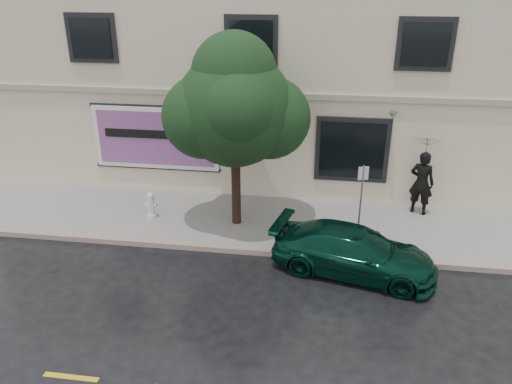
# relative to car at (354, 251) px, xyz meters

# --- Properties ---
(ground) EXTENTS (90.00, 90.00, 0.00)m
(ground) POSITION_rel_car_xyz_m (-3.23, -0.99, -0.60)
(ground) COLOR black
(ground) RESTS_ON ground
(sidewalk) EXTENTS (20.00, 3.50, 0.15)m
(sidewalk) POSITION_rel_car_xyz_m (-3.23, 2.26, -0.53)
(sidewalk) COLOR gray
(sidewalk) RESTS_ON ground
(curb) EXTENTS (20.00, 0.18, 0.16)m
(curb) POSITION_rel_car_xyz_m (-3.23, 0.51, -0.53)
(curb) COLOR gray
(curb) RESTS_ON ground
(building) EXTENTS (20.00, 8.12, 7.00)m
(building) POSITION_rel_car_xyz_m (-3.23, 8.01, 2.90)
(building) COLOR beige
(building) RESTS_ON ground
(billboard) EXTENTS (4.30, 0.16, 2.20)m
(billboard) POSITION_rel_car_xyz_m (-6.43, 3.93, 1.45)
(billboard) COLOR white
(billboard) RESTS_ON ground
(car) EXTENTS (4.43, 2.70, 1.20)m
(car) POSITION_rel_car_xyz_m (0.00, 0.00, 0.00)
(car) COLOR #072F23
(car) RESTS_ON ground
(pedestrian) EXTENTS (0.87, 0.74, 2.02)m
(pedestrian) POSITION_rel_car_xyz_m (2.12, 3.49, 0.56)
(pedestrian) COLOR black
(pedestrian) RESTS_ON sidewalk
(umbrella) EXTENTS (1.06, 1.06, 0.76)m
(umbrella) POSITION_rel_car_xyz_m (2.12, 3.49, 1.94)
(umbrella) COLOR black
(umbrella) RESTS_ON pedestrian
(street_tree) EXTENTS (3.22, 3.22, 5.10)m
(street_tree) POSITION_rel_car_xyz_m (-3.39, 2.01, 3.03)
(street_tree) COLOR black
(street_tree) RESTS_ON sidewalk
(fire_hydrant) EXTENTS (0.33, 0.31, 0.81)m
(fire_hydrant) POSITION_rel_car_xyz_m (-6.04, 2.01, -0.06)
(fire_hydrant) COLOR silver
(fire_hydrant) RESTS_ON sidewalk
(sign_pole) EXTENTS (0.28, 0.10, 2.30)m
(sign_pole) POSITION_rel_car_xyz_m (0.17, 1.30, 0.95)
(sign_pole) COLOR gray
(sign_pole) RESTS_ON sidewalk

